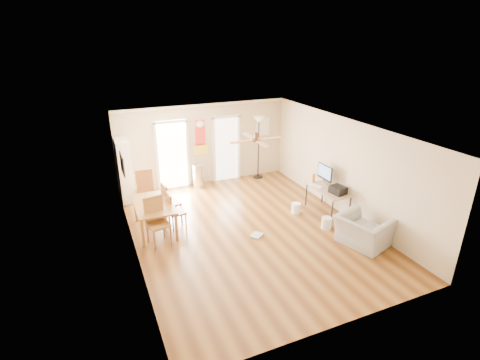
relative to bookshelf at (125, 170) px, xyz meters
name	(u,v)px	position (x,y,z in m)	size (l,w,h in m)	color
floor	(249,231)	(2.55, -3.15, -0.92)	(7.00, 7.00, 0.00)	brown
ceiling	(251,129)	(2.55, -3.15, 1.68)	(5.50, 7.00, 0.00)	silver
wall_back	(204,144)	(2.55, 0.35, 0.38)	(5.50, 0.04, 2.60)	beige
wall_front	(344,262)	(2.55, -6.65, 0.38)	(5.50, 0.04, 2.60)	beige
wall_left	(131,203)	(-0.20, -3.15, 0.38)	(0.04, 7.00, 2.60)	beige
wall_right	(344,167)	(5.30, -3.15, 0.38)	(0.04, 7.00, 2.60)	beige
crown_molding	(251,131)	(2.55, -3.15, 1.64)	(5.50, 7.00, 0.08)	white
kitchen_doorway	(173,156)	(1.50, 0.34, 0.13)	(0.90, 0.10, 2.10)	white
bathroom_doorway	(226,149)	(3.30, 0.34, 0.13)	(0.80, 0.10, 2.10)	white
wall_decal	(200,137)	(2.42, 0.33, 0.63)	(0.46, 0.03, 1.10)	red
ac_grille	(262,126)	(4.60, 0.32, 0.78)	(0.50, 0.04, 0.60)	white
framed_poster	(122,164)	(-0.18, -1.75, 0.78)	(0.04, 0.66, 0.48)	black
ceiling_fan	(256,140)	(2.55, -3.45, 1.51)	(1.24, 1.24, 0.20)	#593819
bookshelf	(125,170)	(0.00, 0.00, 0.00)	(0.37, 0.83, 1.85)	white
dining_table	(155,217)	(0.40, -2.20, -0.55)	(0.90, 1.50, 0.75)	olive
dining_chair_right_a	(172,201)	(0.95, -1.71, -0.43)	(0.41, 0.41, 0.99)	#A16134
dining_chair_right_b	(177,210)	(0.95, -2.25, -0.45)	(0.39, 0.39, 0.95)	#925A2F
dining_chair_near	(158,222)	(0.36, -2.85, -0.36)	(0.46, 0.46, 1.13)	#AC7637
dining_chair_far	(145,186)	(0.44, -0.54, -0.37)	(0.46, 0.46, 1.12)	#A77536
trash_can	(198,176)	(2.22, 0.08, -0.55)	(0.35, 0.35, 0.75)	silver
torchiere_lamp	(258,148)	(4.33, 0.05, 0.13)	(0.40, 0.40, 2.11)	black
computer_desk	(327,201)	(4.92, -3.06, -0.58)	(0.64, 1.28, 0.69)	#A67E5A
imac	(325,175)	(5.02, -2.72, 0.05)	(0.08, 0.61, 0.57)	black
keyboard	(315,185)	(4.75, -2.70, -0.23)	(0.14, 0.44, 0.02)	silver
printer	(338,190)	(5.00, -3.37, -0.14)	(0.33, 0.39, 0.20)	black
orange_bottle	(314,178)	(4.85, -2.46, -0.11)	(0.08, 0.08, 0.25)	#CE5E12
wastebasket_a	(296,208)	(4.13, -2.76, -0.78)	(0.25, 0.25, 0.29)	white
wastebasket_b	(326,223)	(4.39, -3.80, -0.78)	(0.26, 0.26, 0.30)	silver
floor_cloth	(257,235)	(2.59, -3.46, -0.90)	(0.30, 0.24, 0.04)	#A2A29D
armchair	(363,231)	(4.70, -4.75, -0.57)	(1.10, 0.96, 0.71)	#979792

